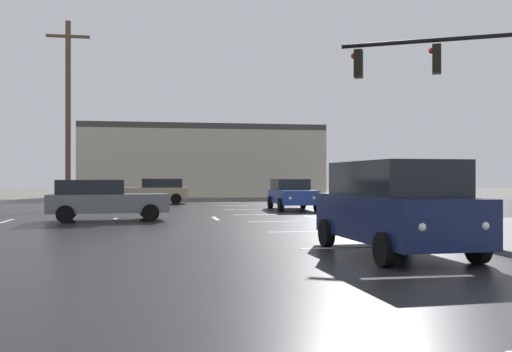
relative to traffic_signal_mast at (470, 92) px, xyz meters
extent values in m
plane|color=slate|center=(-5.58, 6.16, -4.43)|extent=(120.00, 120.00, 0.00)
cube|color=#232326|center=(-5.58, 6.16, -4.42)|extent=(44.00, 44.00, 0.02)
cube|color=white|center=(-0.58, 2.16, -4.26)|extent=(4.00, 1.60, 0.06)
cube|color=silver|center=(-5.58, -7.84, -4.41)|extent=(2.00, 0.15, 0.01)
cube|color=silver|center=(-5.58, -3.84, -4.41)|extent=(2.00, 0.15, 0.01)
cube|color=silver|center=(-5.58, 0.16, -4.41)|extent=(2.00, 0.15, 0.01)
cube|color=silver|center=(-5.58, 4.16, -4.41)|extent=(2.00, 0.15, 0.01)
cube|color=silver|center=(-5.58, 8.16, -4.41)|extent=(2.00, 0.15, 0.01)
cube|color=silver|center=(-5.58, 12.16, -4.41)|extent=(2.00, 0.15, 0.01)
cube|color=silver|center=(-5.58, 16.16, -4.41)|extent=(2.00, 0.15, 0.01)
cube|color=silver|center=(-5.58, 20.16, -4.41)|extent=(2.00, 0.15, 0.01)
cube|color=silver|center=(-5.58, 24.16, -4.41)|extent=(2.00, 0.15, 0.01)
cube|color=silver|center=(-15.58, 6.16, -4.41)|extent=(0.15, 2.00, 0.01)
cube|color=silver|center=(-11.58, 6.16, -4.41)|extent=(0.15, 2.00, 0.01)
cube|color=silver|center=(-7.58, 6.16, -4.41)|extent=(0.15, 2.00, 0.01)
cube|color=silver|center=(-3.58, 6.16, -4.41)|extent=(0.15, 2.00, 0.01)
cube|color=silver|center=(0.42, 6.16, -4.41)|extent=(0.15, 2.00, 0.01)
cube|color=silver|center=(4.42, 6.16, -4.41)|extent=(0.15, 2.00, 0.01)
cube|color=silver|center=(-2.08, 2.16, -4.41)|extent=(0.45, 7.00, 0.01)
cylinder|color=black|center=(-1.14, 0.60, 1.75)|extent=(5.07, 2.76, 0.14)
cube|color=black|center=(-0.89, 0.47, 1.13)|extent=(0.42, 0.45, 0.95)
sphere|color=red|center=(-1.03, 0.54, 1.41)|extent=(0.20, 0.20, 0.20)
cube|color=black|center=(-3.14, 1.65, 1.13)|extent=(0.42, 0.45, 0.95)
sphere|color=red|center=(-3.28, 1.73, 1.41)|extent=(0.20, 0.20, 0.20)
cube|color=#BCB29E|center=(-5.92, 34.82, -1.55)|extent=(21.03, 8.00, 5.77)
cube|color=#3F3D3A|center=(-5.92, 34.82, 1.59)|extent=(21.03, 8.00, 0.50)
cube|color=tan|center=(-10.28, 19.62, -3.73)|extent=(4.54, 1.91, 0.70)
cube|color=black|center=(-9.60, 19.61, -3.11)|extent=(2.51, 1.72, 0.55)
cylinder|color=black|center=(-11.83, 18.76, -4.08)|extent=(0.67, 0.24, 0.66)
cylinder|color=black|center=(-11.79, 20.56, -4.08)|extent=(0.67, 0.24, 0.66)
cylinder|color=black|center=(-8.77, 18.69, -4.08)|extent=(0.67, 0.24, 0.66)
cylinder|color=black|center=(-8.73, 20.48, -4.08)|extent=(0.67, 0.24, 0.66)
sphere|color=white|center=(-12.49, 19.10, -3.73)|extent=(0.18, 0.18, 0.18)
sphere|color=white|center=(-12.46, 20.25, -3.73)|extent=(0.18, 0.18, 0.18)
cube|color=slate|center=(-11.76, 5.79, -3.73)|extent=(4.64, 2.18, 0.70)
cube|color=black|center=(-12.44, 5.73, -3.11)|extent=(2.61, 1.86, 0.55)
cylinder|color=black|center=(-10.32, 6.82, -4.08)|extent=(0.68, 0.28, 0.66)
cylinder|color=black|center=(-10.16, 5.02, -4.08)|extent=(0.68, 0.28, 0.66)
cylinder|color=black|center=(-13.36, 6.55, -4.08)|extent=(0.68, 0.28, 0.66)
cylinder|color=black|center=(-13.21, 4.76, -4.08)|extent=(0.68, 0.28, 0.66)
sphere|color=white|center=(-9.62, 6.55, -3.73)|extent=(0.18, 0.18, 0.18)
sphere|color=white|center=(-9.52, 5.40, -3.73)|extent=(0.18, 0.18, 0.18)
cube|color=navy|center=(-3.06, 11.59, -3.73)|extent=(1.94, 4.55, 0.70)
cube|color=black|center=(-3.04, 12.26, -3.11)|extent=(1.73, 2.52, 0.55)
cylinder|color=black|center=(-2.21, 10.03, -4.08)|extent=(0.24, 0.67, 0.66)
cylinder|color=black|center=(-4.01, 10.09, -4.08)|extent=(0.24, 0.67, 0.66)
cylinder|color=black|center=(-2.12, 13.09, -4.08)|extent=(0.24, 0.67, 0.66)
cylinder|color=black|center=(-3.92, 13.15, -4.08)|extent=(0.24, 0.67, 0.66)
sphere|color=white|center=(-2.56, 9.37, -3.73)|extent=(0.18, 0.18, 0.18)
sphere|color=white|center=(-3.71, 9.41, -3.73)|extent=(0.18, 0.18, 0.18)
cube|color=#141E47|center=(-4.79, -5.05, -3.61)|extent=(2.16, 4.88, 0.95)
cube|color=black|center=(-4.79, -5.05, -2.76)|extent=(1.94, 3.43, 0.75)
cylinder|color=black|center=(-3.74, -6.64, -4.08)|extent=(0.25, 0.67, 0.66)
cylinder|color=black|center=(-5.69, -6.72, -4.08)|extent=(0.25, 0.67, 0.66)
cylinder|color=black|center=(-3.88, -3.38, -4.08)|extent=(0.25, 0.67, 0.66)
cylinder|color=black|center=(-5.83, -3.46, -4.08)|extent=(0.25, 0.67, 0.66)
sphere|color=white|center=(-4.06, -7.37, -3.61)|extent=(0.18, 0.18, 0.18)
sphere|color=white|center=(-5.31, -7.42, -3.61)|extent=(0.18, 0.18, 0.18)
cylinder|color=brown|center=(-14.51, 14.04, 0.50)|extent=(0.28, 0.28, 9.86)
cube|color=brown|center=(-14.51, 14.04, 4.63)|extent=(2.20, 0.14, 0.14)
camera|label=1|loc=(-9.87, -16.74, -2.73)|focal=39.76mm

